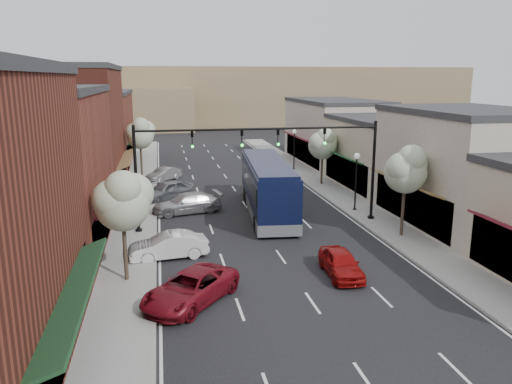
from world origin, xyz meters
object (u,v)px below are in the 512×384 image
signal_mast_left (174,162)px  parked_car_e (164,174)px  tree_right_far (323,143)px  parked_car_a (190,288)px  lamp_post_near (356,172)px  red_hatchback (341,263)px  parked_car_d (167,190)px  lamp_post_far (294,143)px  parked_car_b (168,246)px  coach_bus (267,186)px  parked_car_c (187,203)px  tree_left_near (123,199)px  tree_left_far (140,133)px  tree_right_near (407,168)px  signal_mast_right (341,157)px

signal_mast_left → parked_car_e: bearing=92.0°
parked_car_e → tree_right_far: bearing=22.5°
signal_mast_left → parked_car_a: (0.27, -10.96, -3.91)m
signal_mast_left → parked_car_a: size_ratio=1.60×
lamp_post_near → red_hatchback: 13.13m
tree_right_far → parked_car_d: bearing=-168.1°
lamp_post_far → parked_car_b: lamp_post_far is taller
coach_bus → parked_car_a: size_ratio=2.55×
parked_car_a → parked_car_c: 15.39m
tree_left_near → lamp_post_near: tree_left_near is taller
signal_mast_left → parked_car_e: signal_mast_left is taller
tree_left_far → tree_left_near: bearing=-90.0°
parked_car_c → coach_bus: bearing=66.9°
tree_right_near → lamp_post_far: (-0.55, 24.06, -1.45)m
parked_car_a → tree_left_far: bearing=135.9°
signal_mast_right → tree_right_near: 4.89m
tree_right_near → coach_bus: 10.51m
tree_right_far → red_hatchback: (-6.00, -21.16, -3.32)m
lamp_post_far → parked_car_c: lamp_post_far is taller
lamp_post_near → parked_car_a: size_ratio=0.86×
tree_right_far → coach_bus: (-7.13, -8.66, -1.95)m
lamp_post_far → red_hatchback: 29.81m
red_hatchback → parked_car_e: (-8.54, 26.00, -0.02)m
signal_mast_right → lamp_post_near: signal_mast_right is taller
tree_left_near → lamp_post_far: tree_left_near is taller
signal_mast_right → signal_mast_left: (-11.24, 0.00, 0.00)m
tree_left_far → red_hatchback: 29.41m
tree_right_near → parked_car_e: (-14.55, 20.84, -3.80)m
tree_right_near → parked_car_e: bearing=124.9°
tree_left_far → parked_car_b: size_ratio=1.41×
tree_right_near → tree_right_far: (0.00, 16.00, -0.46)m
parked_car_b → parked_car_e: bearing=172.3°
signal_mast_right → red_hatchback: signal_mast_right is taller
signal_mast_right → signal_mast_left: 11.24m
tree_left_far → parked_car_b: 23.34m
signal_mast_left → tree_right_far: signal_mast_left is taller
tree_right_near → parked_car_a: 15.79m
parked_car_b → signal_mast_right: bearing=105.1°
signal_mast_right → parked_car_c: signal_mast_right is taller
tree_right_near → parked_car_a: size_ratio=1.16×
tree_left_far → lamp_post_far: bearing=7.3°
lamp_post_near → red_hatchback: size_ratio=1.12×
lamp_post_near → parked_car_e: bearing=134.4°
signal_mast_left → coach_bus: size_ratio=0.63×
tree_left_near → parked_car_c: size_ratio=1.10×
parked_car_a → parked_car_d: size_ratio=1.09×
tree_right_far → tree_right_near: bearing=-90.0°
parked_car_e → tree_left_near: bearing=-53.8°
tree_left_near → parked_car_c: tree_left_near is taller
parked_car_b → tree_left_near: bearing=-41.4°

